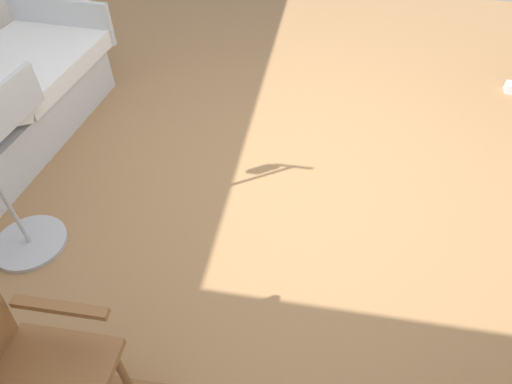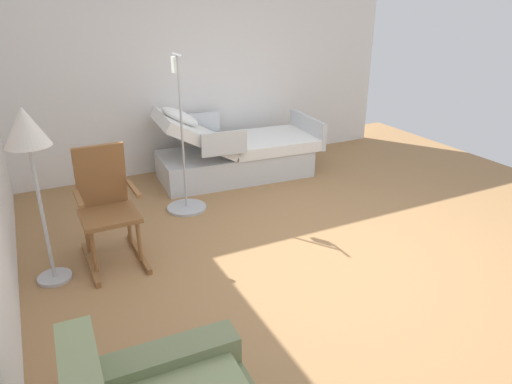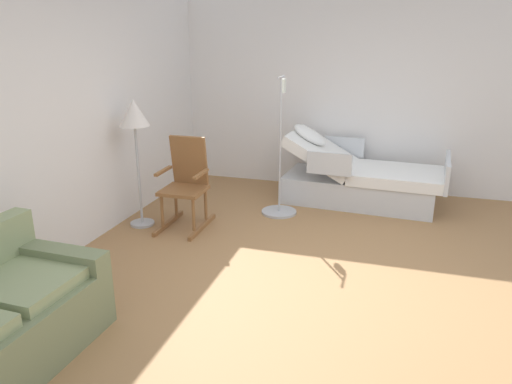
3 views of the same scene
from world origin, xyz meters
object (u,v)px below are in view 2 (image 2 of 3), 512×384
at_px(rocking_chair, 107,207).
at_px(floor_lamp, 28,140).
at_px(hospital_bed, 235,154).
at_px(iv_pole, 185,188).

distance_m(rocking_chair, floor_lamp, 0.90).
xyz_separation_m(hospital_bed, iv_pole, (-0.70, 0.92, -0.06)).
distance_m(hospital_bed, iv_pole, 1.15).
bearing_deg(floor_lamp, iv_pole, -59.77).
bearing_deg(rocking_chair, iv_pole, -53.40).
distance_m(rocking_chair, iv_pole, 1.20).
distance_m(hospital_bed, rocking_chair, 2.34).
distance_m(floor_lamp, iv_pole, 1.95).
bearing_deg(rocking_chair, floor_lamp, 106.27).
relative_size(floor_lamp, iv_pole, 0.88).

